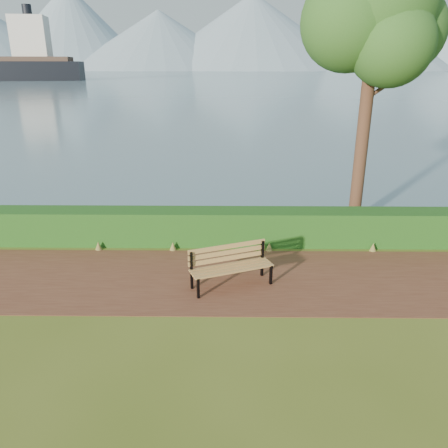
{
  "coord_description": "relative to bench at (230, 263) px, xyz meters",
  "views": [
    {
      "loc": [
        0.47,
        -9.2,
        4.92
      ],
      "look_at": [
        0.34,
        1.2,
        1.1
      ],
      "focal_mm": 35.0,
      "sensor_mm": 36.0,
      "label": 1
    }
  ],
  "objects": [
    {
      "name": "ground",
      "position": [
        -0.5,
        -0.02,
        -0.56
      ],
      "size": [
        140.0,
        140.0,
        0.0
      ],
      "primitive_type": "plane",
      "color": "#4D5C1A",
      "rests_on": "ground"
    },
    {
      "name": "path",
      "position": [
        -0.5,
        0.28,
        -0.55
      ],
      "size": [
        40.0,
        3.4,
        0.01
      ],
      "primitive_type": "cube",
      "color": "#582E1E",
      "rests_on": "ground"
    },
    {
      "name": "hedge",
      "position": [
        -0.5,
        2.58,
        -0.06
      ],
      "size": [
        32.0,
        0.85,
        1.0
      ],
      "primitive_type": "cube",
      "color": "#1A3F12",
      "rests_on": "ground"
    },
    {
      "name": "bench",
      "position": [
        0.0,
        0.0,
        0.0
      ],
      "size": [
        2.0,
        1.25,
        0.97
      ],
      "rotation": [
        0.0,
        0.0,
        0.39
      ],
      "color": "black",
      "rests_on": "ground"
    },
    {
      "name": "tree",
      "position": [
        4.05,
        4.28,
        5.65
      ],
      "size": [
        4.27,
        3.49,
        8.35
      ],
      "rotation": [
        0.0,
        0.0,
        0.0
      ],
      "color": "#382017",
      "rests_on": "ground"
    },
    {
      "name": "water",
      "position": [
        -0.5,
        259.98,
        -0.55
      ],
      "size": [
        700.0,
        510.0,
        0.0
      ],
      "primitive_type": "cube",
      "color": "slate",
      "rests_on": "ground"
    },
    {
      "name": "mountains",
      "position": [
        -9.67,
        406.03,
        27.14
      ],
      "size": [
        585.0,
        190.0,
        70.0
      ],
      "color": "gray",
      "rests_on": "ground"
    }
  ]
}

